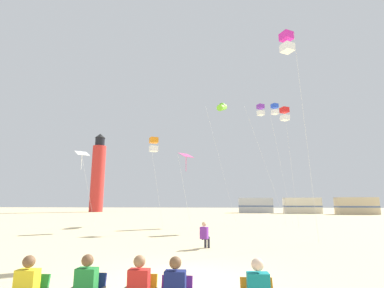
% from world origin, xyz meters
% --- Properties ---
extents(ground, '(200.00, 200.00, 0.00)m').
position_xyz_m(ground, '(0.00, 0.00, 0.00)').
color(ground, beige).
extents(kite_flyer_standing, '(0.45, 0.56, 1.16)m').
position_xyz_m(kite_flyer_standing, '(0.48, 5.37, 0.61)').
color(kite_flyer_standing, '#722D99').
rests_on(kite_flyer_standing, ground).
extents(kite_box_scarlet, '(0.93, 0.93, 10.07)m').
position_xyz_m(kite_box_scarlet, '(7.00, 16.56, 9.48)').
color(kite_box_scarlet, silver).
rests_on(kite_box_scarlet, ground).
extents(kite_box_magenta, '(1.33, 1.33, 11.43)m').
position_xyz_m(kite_box_magenta, '(5.11, 7.15, 10.83)').
color(kite_box_magenta, silver).
rests_on(kite_box_magenta, ground).
extents(kite_diamond_white, '(1.82, 1.82, 5.78)m').
position_xyz_m(kite_diamond_white, '(-8.82, 12.32, 5.39)').
color(kite_diamond_white, silver).
rests_on(kite_diamond_white, ground).
extents(kite_box_violet, '(3.34, 2.22, 11.95)m').
position_xyz_m(kite_box_violet, '(5.69, 21.12, 11.35)').
color(kite_box_violet, silver).
rests_on(kite_box_violet, ground).
extents(kite_box_orange, '(1.32, 1.32, 7.14)m').
position_xyz_m(kite_box_orange, '(-3.96, 14.44, 6.56)').
color(kite_box_orange, silver).
rests_on(kite_box_orange, ground).
extents(kite_tube_lime, '(2.98, 3.16, 13.21)m').
position_xyz_m(kite_tube_lime, '(1.77, 23.28, 12.50)').
color(kite_tube_lime, silver).
rests_on(kite_tube_lime, ground).
extents(kite_box_blue, '(1.73, 1.32, 12.37)m').
position_xyz_m(kite_box_blue, '(7.37, 22.30, 11.77)').
color(kite_box_blue, silver).
rests_on(kite_box_blue, ground).
extents(kite_diamond_rainbow, '(1.22, 1.22, 5.60)m').
position_xyz_m(kite_diamond_rainbow, '(-1.17, 12.83, 5.23)').
color(kite_diamond_rainbow, silver).
rests_on(kite_diamond_rainbow, ground).
extents(lighthouse_distant, '(2.80, 2.80, 16.80)m').
position_xyz_m(lighthouse_distant, '(-24.31, 52.27, 7.84)').
color(lighthouse_distant, red).
rests_on(lighthouse_distant, ground).
extents(rv_van_silver, '(6.57, 2.73, 2.80)m').
position_xyz_m(rv_van_silver, '(8.38, 49.81, 1.39)').
color(rv_van_silver, '#B7BABF').
rests_on(rv_van_silver, ground).
extents(rv_van_cream, '(6.45, 2.37, 2.80)m').
position_xyz_m(rv_van_cream, '(16.41, 47.34, 1.39)').
color(rv_van_cream, beige).
rests_on(rv_van_cream, ground).
extents(rv_van_tan, '(6.47, 2.42, 2.80)m').
position_xyz_m(rv_van_tan, '(24.23, 43.68, 1.39)').
color(rv_van_tan, '#C6B28C').
rests_on(rv_van_tan, ground).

